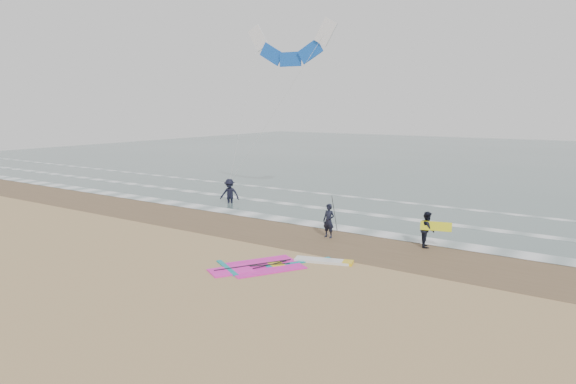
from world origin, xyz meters
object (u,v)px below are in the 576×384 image
Objects in this scene: person_walking at (427,229)px; windsurf_rig at (280,265)px; surf_kite at (290,48)px; person_wading at (230,189)px; person_standing at (329,221)px.

windsurf_rig is at bearing 125.92° from person_walking.
person_wading is at bearing -126.04° from surf_kite.
surf_kite is (-11.27, 6.12, 8.86)m from person_walking.
person_standing is 1.02× the size of person_walking.
surf_kite reaches higher than windsurf_rig.
person_standing reaches higher than person_walking.
person_wading reaches higher than windsurf_rig.
person_walking is (4.32, 1.01, -0.02)m from person_standing.
windsurf_rig is 0.47× the size of surf_kite.
surf_kite is at bearing 122.35° from windsurf_rig.
person_standing reaches higher than windsurf_rig.
windsurf_rig is 17.03m from surf_kite.
surf_kite reaches higher than person_wading.
windsurf_rig is at bearing -78.62° from person_standing.
person_standing is 4.44m from person_walking.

